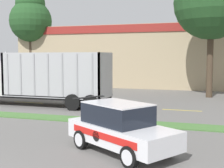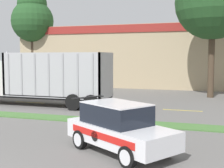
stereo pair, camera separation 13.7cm
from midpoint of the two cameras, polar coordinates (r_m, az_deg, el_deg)
grass_verge at (r=16.41m, az=-6.04°, el=-6.42°), size 120.00×1.28×0.06m
centre_line_3 at (r=23.24m, az=-14.65°, el=-3.26°), size 2.40×0.14×0.01m
centre_line_4 at (r=20.83m, az=-2.04°, el=-4.04°), size 2.40×0.14×0.01m
centre_line_5 at (r=19.65m, az=12.95°, el=-4.71°), size 2.40×0.14×0.01m
dump_truck_lead at (r=22.70m, az=-17.31°, el=0.54°), size 11.89×2.67×3.62m
rally_car at (r=10.76m, az=1.67°, el=-7.91°), size 4.38×3.67×1.72m
store_building_backdrop at (r=37.41m, az=10.59°, el=4.95°), size 32.72×12.10×6.63m
tree_behind_left at (r=37.26m, az=-14.26°, el=11.78°), size 4.75×4.75×10.92m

